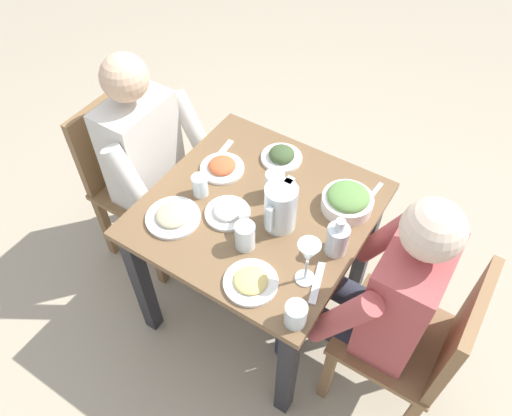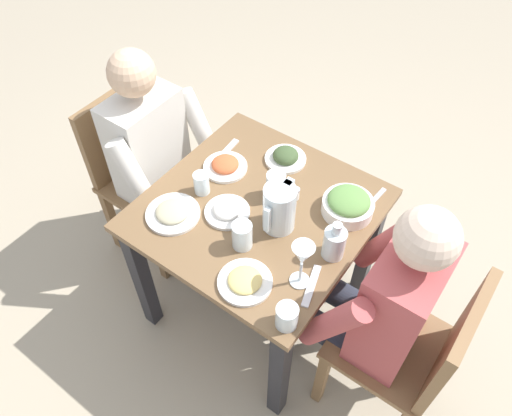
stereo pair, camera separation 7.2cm
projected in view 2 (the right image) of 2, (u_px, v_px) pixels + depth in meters
The scene contains 23 objects.
ground_plane at pixel (258, 303), 2.45m from camera, with size 8.00×8.00×0.00m, color tan.
dining_table at pixel (258, 229), 2.00m from camera, with size 0.82×0.82×0.73m.
chair_near at pixel (138, 168), 2.37m from camera, with size 0.40×0.40×0.87m.
chair_far at pixel (415, 350), 1.77m from camera, with size 0.40×0.40×0.87m.
diner_near at pixel (165, 164), 2.18m from camera, with size 0.48×0.53×1.16m.
diner_far at pixel (371, 300), 1.74m from camera, with size 0.48×0.53×1.16m.
water_pitcher at pixel (279, 208), 1.77m from camera, with size 0.16×0.12×0.19m.
salad_bowl at pixel (348, 204), 1.85m from camera, with size 0.20×0.20×0.09m.
plate_fries at pixel (245, 281), 1.66m from camera, with size 0.19×0.19×0.04m.
plate_beans at pixel (173, 213), 1.86m from camera, with size 0.21×0.21×0.04m.
plate_rice_curry at pixel (225, 165), 2.02m from camera, with size 0.18×0.18×0.05m.
plate_dolmas at pixel (286, 157), 2.05m from camera, with size 0.17×0.17×0.06m.
plate_yoghurt at pixel (227, 211), 1.86m from camera, with size 0.17×0.17×0.04m.
water_glass_by_pitcher at pixel (287, 316), 1.54m from camera, with size 0.07×0.07×0.09m, color silver.
water_glass_far_right at pixel (276, 185), 1.89m from camera, with size 0.08×0.08×0.11m, color silver.
water_glass_center at pixel (202, 183), 1.91m from camera, with size 0.06×0.06×0.09m, color silver.
water_glass_near_right at pixel (242, 235), 1.74m from camera, with size 0.07×0.07×0.11m, color silver.
wine_glass at pixel (302, 257), 1.57m from camera, with size 0.08×0.08×0.20m.
oil_carafe at pixel (334, 244), 1.71m from camera, with size 0.08×0.08×0.16m.
salt_shaker at pixel (296, 194), 1.90m from camera, with size 0.03×0.03×0.05m.
fork_near at pixel (226, 152), 2.09m from camera, with size 0.17×0.03×0.01m, color silver.
knife_near at pixel (372, 202), 1.91m from camera, with size 0.18×0.02×0.01m, color silver.
fork_far at pixel (311, 286), 1.66m from camera, with size 0.17×0.03×0.01m, color silver.
Camera 2 is at (1.00, 0.72, 2.17)m, focal length 34.68 mm.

